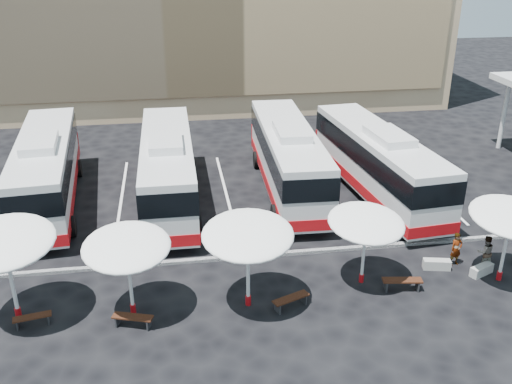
{
  "coord_description": "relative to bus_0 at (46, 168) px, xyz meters",
  "views": [
    {
      "loc": [
        -2.89,
        -22.29,
        13.53
      ],
      "look_at": [
        1.0,
        3.0,
        2.2
      ],
      "focal_mm": 40.0,
      "sensor_mm": 36.0,
      "label": 1
    }
  ],
  "objects": [
    {
      "name": "ground",
      "position": [
        9.83,
        -8.13,
        -2.12
      ],
      "size": [
        120.0,
        120.0,
        0.0
      ],
      "primitive_type": "plane",
      "color": "black",
      "rests_on": "ground"
    },
    {
      "name": "curb_divider",
      "position": [
        9.83,
        -7.63,
        -2.04
      ],
      "size": [
        34.0,
        0.25,
        0.15
      ],
      "primitive_type": "cube",
      "color": "black",
      "rests_on": "ground"
    },
    {
      "name": "bay_lines",
      "position": [
        9.83,
        -0.13,
        -2.11
      ],
      "size": [
        24.15,
        12.0,
        0.01
      ],
      "color": "white",
      "rests_on": "ground"
    },
    {
      "name": "bus_0",
      "position": [
        0.0,
        0.0,
        0.0
      ],
      "size": [
        3.9,
        13.25,
        4.14
      ],
      "rotation": [
        0.0,
        0.0,
        0.09
      ],
      "color": "silver",
      "rests_on": "ground"
    },
    {
      "name": "bus_1",
      "position": [
        6.58,
        -0.76,
        -0.01
      ],
      "size": [
        3.06,
        12.99,
        4.12
      ],
      "rotation": [
        0.0,
        0.0,
        -0.0
      ],
      "color": "silver",
      "rests_on": "ground"
    },
    {
      "name": "bus_2",
      "position": [
        13.45,
        -0.14,
        0.01
      ],
      "size": [
        3.4,
        13.2,
        4.16
      ],
      "rotation": [
        0.0,
        0.0,
        -0.03
      ],
      "color": "silver",
      "rests_on": "ground"
    },
    {
      "name": "bus_3",
      "position": [
        18.34,
        -1.62,
        -0.01
      ],
      "size": [
        3.96,
        13.18,
        4.12
      ],
      "rotation": [
        0.0,
        0.0,
        0.1
      ],
      "color": "silver",
      "rests_on": "ground"
    },
    {
      "name": "sunshade_0",
      "position": [
        0.56,
        -10.81,
        1.22
      ],
      "size": [
        3.8,
        3.85,
        3.93
      ],
      "rotation": [
        0.0,
        0.0,
        0.01
      ],
      "color": "silver",
      "rests_on": "ground"
    },
    {
      "name": "sunshade_1",
      "position": [
        4.98,
        -11.18,
        0.86
      ],
      "size": [
        3.56,
        3.6,
        3.51
      ],
      "rotation": [
        0.0,
        0.0,
        0.06
      ],
      "color": "silver",
      "rests_on": "ground"
    },
    {
      "name": "sunshade_2",
      "position": [
        9.56,
        -11.32,
        1.07
      ],
      "size": [
        4.07,
        4.11,
        3.75
      ],
      "rotation": [
        0.0,
        0.0,
        -0.15
      ],
      "color": "silver",
      "rests_on": "ground"
    },
    {
      "name": "sunshade_3",
      "position": [
        14.62,
        -10.4,
        0.73
      ],
      "size": [
        3.63,
        3.67,
        3.36
      ],
      "rotation": [
        0.0,
        0.0,
        0.14
      ],
      "color": "silver",
      "rests_on": "ground"
    },
    {
      "name": "sunshade_4",
      "position": [
        20.6,
        -11.14,
        0.92
      ],
      "size": [
        3.42,
        3.47,
        3.58
      ],
      "rotation": [
        0.0,
        0.0,
        -0.0
      ],
      "color": "silver",
      "rests_on": "ground"
    },
    {
      "name": "wood_bench_0",
      "position": [
        1.23,
        -11.42,
        -1.79
      ],
      "size": [
        1.45,
        0.63,
        0.43
      ],
      "rotation": [
        0.0,
        0.0,
        0.19
      ],
      "color": "black",
      "rests_on": "ground"
    },
    {
      "name": "wood_bench_1",
      "position": [
        5.02,
        -12.08,
        -1.75
      ],
      "size": [
        1.61,
        0.88,
        0.48
      ],
      "rotation": [
        0.0,
        0.0,
        -0.31
      ],
      "color": "black",
      "rests_on": "ground"
    },
    {
      "name": "wood_bench_2",
      "position": [
        11.22,
        -11.78,
        -1.75
      ],
      "size": [
        1.61,
        0.99,
        0.48
      ],
      "rotation": [
        0.0,
        0.0,
        0.39
      ],
      "color": "black",
      "rests_on": "ground"
    },
    {
      "name": "wood_bench_3",
      "position": [
        16.1,
        -11.25,
        -1.73
      ],
      "size": [
        1.71,
        0.68,
        0.51
      ],
      "rotation": [
        0.0,
        0.0,
        -0.15
      ],
      "color": "black",
      "rests_on": "ground"
    },
    {
      "name": "conc_bench_0",
      "position": [
        18.31,
        -9.88,
        -1.89
      ],
      "size": [
        1.25,
        0.65,
        0.45
      ],
      "primitive_type": "cube",
      "rotation": [
        0.0,
        0.0,
        -0.22
      ],
      "color": "gray",
      "rests_on": "ground"
    },
    {
      "name": "conc_bench_1",
      "position": [
        20.06,
        -10.62,
        -1.9
      ],
      "size": [
        1.22,
        0.84,
        0.44
      ],
      "primitive_type": "cube",
      "rotation": [
        0.0,
        0.0,
        0.43
      ],
      "color": "gray",
      "rests_on": "ground"
    },
    {
      "name": "passenger_0",
      "position": [
        19.28,
        -9.61,
        -1.33
      ],
      "size": [
        0.63,
        0.47,
        1.57
      ],
      "primitive_type": "imported",
      "rotation": [
        0.0,
        0.0,
        0.17
      ],
      "color": "black",
      "rests_on": "ground"
    },
    {
      "name": "passenger_1",
      "position": [
        20.45,
        -10.08,
        -1.33
      ],
      "size": [
        0.84,
        0.69,
        1.58
      ],
      "primitive_type": "imported",
      "rotation": [
        0.0,
        0.0,
        3.02
      ],
      "color": "black",
      "rests_on": "ground"
    }
  ]
}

